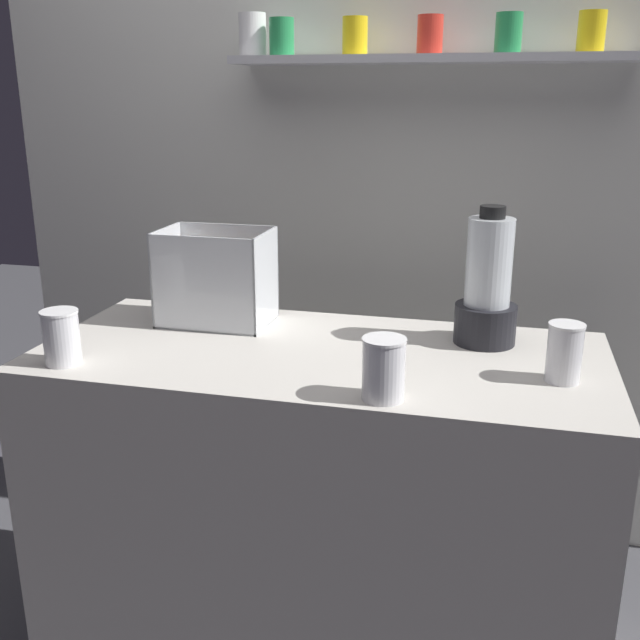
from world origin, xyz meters
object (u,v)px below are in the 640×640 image
blender_pitcher (487,290)px  juice_cup_carrot_left (384,373)px  juice_cup_carrot_far_left (62,340)px  juice_cup_mango_middle (564,356)px  carrot_display_bin (216,294)px

blender_pitcher → juice_cup_carrot_left: 0.47m
blender_pitcher → juice_cup_carrot_far_left: blender_pitcher is taller
juice_cup_carrot_left → juice_cup_mango_middle: 0.42m
carrot_display_bin → blender_pitcher: 0.73m
carrot_display_bin → juice_cup_carrot_left: carrot_display_bin is taller
juice_cup_carrot_left → juice_cup_mango_middle: size_ratio=1.00×
juice_cup_carrot_far_left → carrot_display_bin: bearing=59.9°
juice_cup_carrot_left → blender_pitcher: bearing=65.5°
carrot_display_bin → juice_cup_carrot_left: size_ratio=2.20×
blender_pitcher → juice_cup_carrot_far_left: bearing=-157.5°
blender_pitcher → juice_cup_carrot_far_left: size_ratio=2.69×
juice_cup_carrot_left → carrot_display_bin: bearing=142.0°
juice_cup_carrot_far_left → blender_pitcher: bearing=22.5°
carrot_display_bin → juice_cup_mango_middle: bearing=-13.9°
carrot_display_bin → juice_cup_carrot_left: (0.54, -0.42, -0.02)m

